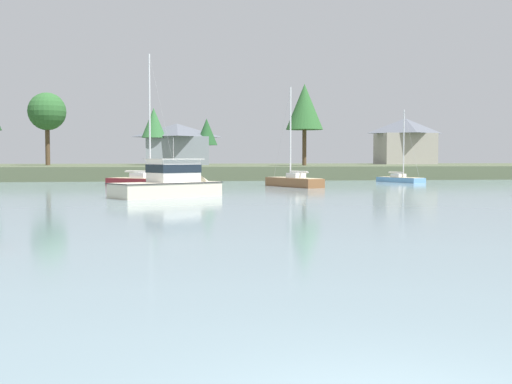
{
  "coord_description": "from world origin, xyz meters",
  "views": [
    {
      "loc": [
        -2.43,
        -6.41,
        2.76
      ],
      "look_at": [
        2.23,
        25.55,
        1.06
      ],
      "focal_mm": 44.8,
      "sensor_mm": 36.0,
      "label": 1
    }
  ],
  "objects_px": {
    "cruiser_cream": "(178,187)",
    "sailboat_maroon": "(145,184)",
    "sailboat_skyblue": "(400,181)",
    "sailboat_wood": "(294,184)"
  },
  "relations": [
    {
      "from": "cruiser_cream",
      "to": "sailboat_maroon",
      "type": "distance_m",
      "value": 17.72
    },
    {
      "from": "sailboat_wood",
      "to": "sailboat_maroon",
      "type": "relative_size",
      "value": 0.77
    },
    {
      "from": "sailboat_skyblue",
      "to": "cruiser_cream",
      "type": "bearing_deg",
      "value": -136.98
    },
    {
      "from": "cruiser_cream",
      "to": "sailboat_maroon",
      "type": "height_order",
      "value": "sailboat_maroon"
    },
    {
      "from": "sailboat_wood",
      "to": "sailboat_maroon",
      "type": "bearing_deg",
      "value": 168.08
    },
    {
      "from": "sailboat_skyblue",
      "to": "sailboat_wood",
      "type": "height_order",
      "value": "sailboat_wood"
    },
    {
      "from": "sailboat_skyblue",
      "to": "cruiser_cream",
      "type": "distance_m",
      "value": 36.07
    },
    {
      "from": "sailboat_maroon",
      "to": "sailboat_skyblue",
      "type": "bearing_deg",
      "value": 13.72
    },
    {
      "from": "sailboat_skyblue",
      "to": "sailboat_maroon",
      "type": "distance_m",
      "value": 30.06
    },
    {
      "from": "cruiser_cream",
      "to": "sailboat_skyblue",
      "type": "bearing_deg",
      "value": 43.02
    }
  ]
}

